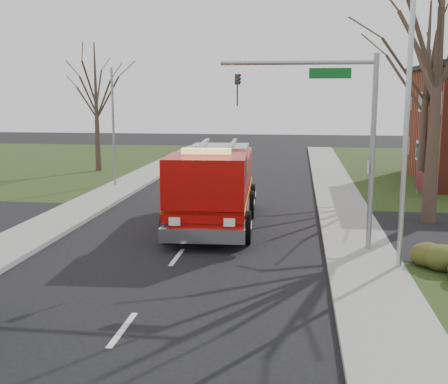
# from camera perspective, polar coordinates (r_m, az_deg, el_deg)

# --- Properties ---
(ground) EXTENTS (120.00, 120.00, 0.00)m
(ground) POSITION_cam_1_polar(r_m,az_deg,el_deg) (19.20, -4.80, -6.64)
(ground) COLOR black
(ground) RESTS_ON ground
(sidewalk_right) EXTENTS (2.40, 80.00, 0.15)m
(sidewalk_right) POSITION_cam_1_polar(r_m,az_deg,el_deg) (18.90, 14.04, -6.95)
(sidewalk_right) COLOR gray
(sidewalk_right) RESTS_ON ground
(sidewalk_left) EXTENTS (2.40, 80.00, 0.15)m
(sidewalk_left) POSITION_cam_1_polar(r_m,az_deg,el_deg) (21.35, -21.36, -5.40)
(sidewalk_left) COLOR gray
(sidewalk_left) RESTS_ON ground
(health_center_sign) EXTENTS (0.12, 2.00, 1.40)m
(health_center_sign) POSITION_cam_1_polar(r_m,az_deg,el_deg) (31.50, 19.37, 0.98)
(health_center_sign) COLOR #56141D
(health_center_sign) RESTS_ON ground
(bare_tree_near) EXTENTS (6.00, 6.00, 12.00)m
(bare_tree_near) POSITION_cam_1_polar(r_m,az_deg,el_deg) (24.69, 21.04, 13.81)
(bare_tree_near) COLOR #3C2C23
(bare_tree_near) RESTS_ON ground
(bare_tree_far) EXTENTS (5.25, 5.25, 10.50)m
(bare_tree_far) POSITION_cam_1_polar(r_m,az_deg,el_deg) (33.74, 19.90, 11.06)
(bare_tree_far) COLOR #3C2C23
(bare_tree_far) RESTS_ON ground
(bare_tree_left) EXTENTS (4.50, 4.50, 9.00)m
(bare_tree_left) POSITION_cam_1_polar(r_m,az_deg,el_deg) (40.47, -12.89, 9.79)
(bare_tree_left) COLOR #3C2C23
(bare_tree_left) RESTS_ON ground
(traffic_signal_mast) EXTENTS (5.29, 0.18, 6.80)m
(traffic_signal_mast) POSITION_cam_1_polar(r_m,az_deg,el_deg) (19.53, 11.21, 7.52)
(traffic_signal_mast) COLOR gray
(traffic_signal_mast) RESTS_ON ground
(streetlight_pole) EXTENTS (1.48, 0.16, 8.40)m
(streetlight_pole) POSITION_cam_1_polar(r_m,az_deg,el_deg) (17.79, 17.85, 6.52)
(streetlight_pole) COLOR #B7BABF
(streetlight_pole) RESTS_ON ground
(utility_pole_far) EXTENTS (0.14, 0.14, 7.00)m
(utility_pole_far) POSITION_cam_1_polar(r_m,az_deg,el_deg) (33.80, -11.17, 6.39)
(utility_pole_far) COLOR gray
(utility_pole_far) RESTS_ON ground
(fire_engine) EXTENTS (3.70, 8.87, 3.51)m
(fire_engine) POSITION_cam_1_polar(r_m,az_deg,el_deg) (23.43, -1.05, 0.40)
(fire_engine) COLOR #A90A07
(fire_engine) RESTS_ON ground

